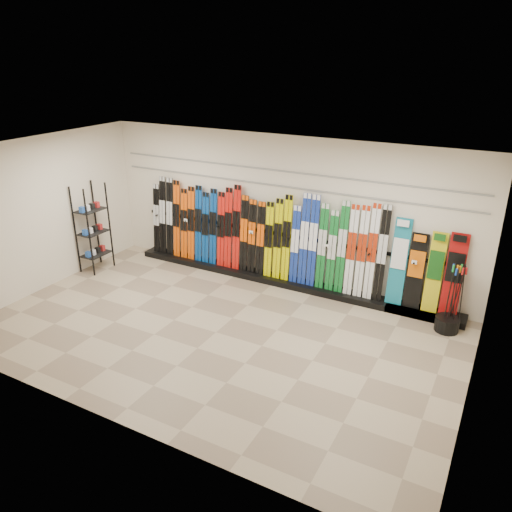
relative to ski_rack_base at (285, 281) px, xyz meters
The scene contains 13 objects.
floor 2.29m from the ski_rack_base, 95.64° to the right, with size 8.00×8.00×0.00m, color #85705B.
back_wall 1.47m from the ski_rack_base, 135.64° to the left, with size 8.00×8.00×0.00m, color beige.
left_wall 5.01m from the ski_rack_base, 151.65° to the right, with size 5.00×5.00×0.00m, color beige.
right_wall 4.64m from the ski_rack_base, 31.13° to the right, with size 5.00×5.00×0.00m, color beige.
ceiling 3.73m from the ski_rack_base, 95.64° to the right, with size 8.00×8.00×0.00m, color silver.
ski_rack_base is the anchor object (origin of this frame).
skis 1.11m from the ski_rack_base, behind, with size 5.36×0.18×1.84m.
snowboards 2.82m from the ski_rack_base, ahead, with size 1.27×0.25×1.61m.
accessory_rack 4.26m from the ski_rack_base, 162.63° to the right, with size 0.40×0.60×1.90m, color black.
pole_bin 3.26m from the ski_rack_base, ahead, with size 0.41×0.41×0.25m, color black.
ski_poles 3.33m from the ski_rack_base, ahead, with size 0.27×0.33×1.18m.
slatwall_rail_0 1.96m from the ski_rack_base, 138.37° to the left, with size 7.60×0.02×0.03m, color gray.
slatwall_rail_1 2.26m from the ski_rack_base, 138.37° to the left, with size 7.60×0.02×0.03m, color gray.
Camera 1 is at (4.10, -6.18, 4.48)m, focal length 35.00 mm.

